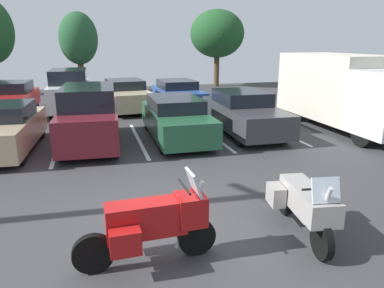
{
  "coord_description": "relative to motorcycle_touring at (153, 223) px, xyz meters",
  "views": [
    {
      "loc": [
        -1.14,
        -5.75,
        3.32
      ],
      "look_at": [
        0.98,
        1.91,
        1.05
      ],
      "focal_mm": 33.82,
      "sensor_mm": 36.0,
      "label": 1
    }
  ],
  "objects": [
    {
      "name": "ground",
      "position": [
        0.4,
        0.83,
        -0.72
      ],
      "size": [
        44.0,
        44.0,
        0.1
      ],
      "primitive_type": "cube",
      "color": "#38383A"
    },
    {
      "name": "motorcycle_touring",
      "position": [
        0.0,
        0.0,
        0.0
      ],
      "size": [
        2.22,
        0.92,
        1.43
      ],
      "color": "black",
      "rests_on": "ground"
    },
    {
      "name": "motorcycle_second",
      "position": [
        2.67,
        0.08,
        -0.04
      ],
      "size": [
        1.02,
        2.17,
        1.34
      ],
      "color": "black",
      "rests_on": "ground"
    },
    {
      "name": "parking_stripes",
      "position": [
        -0.63,
        7.32,
        -0.67
      ],
      "size": [
        13.48,
        4.79,
        0.01
      ],
      "color": "silver",
      "rests_on": "ground"
    },
    {
      "name": "car_tan",
      "position": [
        -3.5,
        7.08,
        0.04
      ],
      "size": [
        2.12,
        4.49,
        1.47
      ],
      "color": "tan",
      "rests_on": "ground"
    },
    {
      "name": "car_maroon",
      "position": [
        -0.87,
        7.16,
        0.28
      ],
      "size": [
        2.03,
        4.64,
        1.92
      ],
      "color": "maroon",
      "rests_on": "ground"
    },
    {
      "name": "car_green",
      "position": [
        2.02,
        7.19,
        0.04
      ],
      "size": [
        1.83,
        4.72,
        1.44
      ],
      "color": "#235638",
      "rests_on": "ground"
    },
    {
      "name": "car_charcoal",
      "position": [
        4.65,
        7.36,
        0.07
      ],
      "size": [
        1.95,
        4.93,
        1.53
      ],
      "color": "#38383D",
      "rests_on": "ground"
    },
    {
      "name": "car_far_red",
      "position": [
        -4.44,
        13.47,
        0.04
      ],
      "size": [
        2.09,
        4.72,
        1.48
      ],
      "color": "maroon",
      "rests_on": "ground"
    },
    {
      "name": "car_far_white",
      "position": [
        -1.78,
        13.57,
        0.31
      ],
      "size": [
        1.83,
        4.49,
        2.01
      ],
      "color": "white",
      "rests_on": "ground"
    },
    {
      "name": "car_far_champagne",
      "position": [
        0.89,
        13.23,
        0.05
      ],
      "size": [
        2.22,
        4.7,
        1.47
      ],
      "color": "#C1B289",
      "rests_on": "ground"
    },
    {
      "name": "car_far_blue",
      "position": [
        3.57,
        13.36,
        0.01
      ],
      "size": [
        2.05,
        4.41,
        1.37
      ],
      "color": "#2D519E",
      "rests_on": "ground"
    },
    {
      "name": "box_truck",
      "position": [
        8.66,
        6.9,
        0.84
      ],
      "size": [
        2.39,
        6.5,
        2.82
      ],
      "color": "silver",
      "rests_on": "ground"
    },
    {
      "name": "tree_far_left",
      "position": [
        -1.32,
        20.04,
        2.78
      ],
      "size": [
        2.42,
        2.42,
        5.12
      ],
      "color": "#4C3823",
      "rests_on": "ground"
    },
    {
      "name": "tree_center_left",
      "position": [
        8.44,
        21.32,
        3.15
      ],
      "size": [
        3.96,
        3.96,
        5.56
      ],
      "color": "#4C3823",
      "rests_on": "ground"
    }
  ]
}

